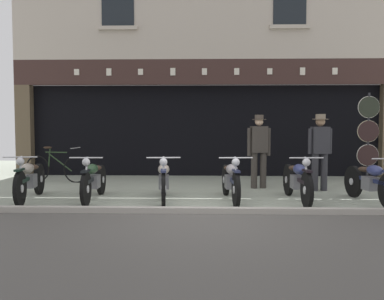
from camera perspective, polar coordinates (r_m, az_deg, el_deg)
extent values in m
cube|color=#98A08D|center=(12.48, 1.60, -3.69)|extent=(22.77, 10.00, 0.08)
cube|color=#A39C93|center=(7.62, 1.45, -8.09)|extent=(22.77, 0.16, 0.18)
cube|color=black|center=(14.68, 1.64, 2.66)|extent=(9.91, 4.00, 2.60)
cube|color=brown|center=(13.60, -20.74, 2.34)|extent=(0.44, 0.36, 2.60)
cube|color=black|center=(12.93, 1.62, 3.10)|extent=(9.48, 0.03, 2.18)
cube|color=#392521|center=(12.57, 1.62, 10.02)|extent=(10.77, 0.24, 0.70)
cube|color=silver|center=(12.96, -14.68, 9.71)|extent=(0.14, 0.03, 0.17)
cube|color=silver|center=(12.73, -10.69, 9.88)|extent=(0.14, 0.03, 0.20)
cube|color=silver|center=(12.57, -6.67, 10.00)|extent=(0.14, 0.03, 0.17)
cube|color=silver|center=(12.47, -2.49, 10.07)|extent=(0.14, 0.03, 0.21)
cube|color=silver|center=(12.44, 1.61, 10.09)|extent=(0.14, 0.03, 0.18)
cube|color=silver|center=(12.47, 5.79, 10.06)|extent=(0.14, 0.03, 0.18)
cube|color=silver|center=(12.56, 10.01, 9.97)|extent=(0.14, 0.03, 0.17)
cube|color=silver|center=(12.72, 14.09, 9.84)|extent=(0.14, 0.03, 0.21)
cube|color=silver|center=(12.94, 17.97, 9.66)|extent=(0.14, 0.03, 0.18)
cube|color=#BEB1A0|center=(13.00, 1.64, 18.36)|extent=(10.77, 0.40, 3.11)
cube|color=black|center=(13.03, -9.57, 18.28)|extent=(0.90, 0.02, 1.30)
cube|color=#BEB1A0|center=(12.83, -9.57, 15.30)|extent=(1.10, 0.12, 0.10)
cube|color=black|center=(13.00, 12.53, 18.28)|extent=(0.90, 0.02, 1.30)
cube|color=#BEB1A0|center=(12.80, 12.51, 15.29)|extent=(1.10, 0.12, 0.10)
cylinder|color=black|center=(8.74, -21.35, -4.68)|extent=(0.15, 0.67, 0.66)
cylinder|color=silver|center=(8.74, -21.35, -4.68)|extent=(0.12, 0.16, 0.15)
cylinder|color=black|center=(10.07, -19.13, -3.55)|extent=(0.16, 0.67, 0.66)
cylinder|color=silver|center=(10.07, -19.13, -3.55)|extent=(0.13, 0.16, 0.15)
cube|color=black|center=(9.39, -20.18, -3.35)|extent=(0.22, 1.28, 0.07)
cube|color=slate|center=(9.40, -20.17, -3.78)|extent=(0.24, 0.34, 0.26)
ellipsoid|color=#A5998C|center=(9.21, -20.48, -2.24)|extent=(0.27, 0.48, 0.20)
ellipsoid|color=#38281E|center=(9.61, -19.81, -2.11)|extent=(0.23, 0.32, 0.10)
cube|color=black|center=(8.70, -21.40, -2.39)|extent=(0.14, 0.37, 0.04)
sphere|color=silver|center=(8.74, -21.32, -1.38)|extent=(0.15, 0.15, 0.15)
cylinder|color=silver|center=(8.73, -21.33, -0.86)|extent=(0.62, 0.10, 0.02)
cylinder|color=silver|center=(8.74, -21.32, -2.76)|extent=(0.07, 0.26, 0.61)
cylinder|color=black|center=(8.40, -13.57, -4.95)|extent=(0.09, 0.64, 0.63)
cylinder|color=silver|center=(8.40, -13.57, -4.95)|extent=(0.10, 0.14, 0.14)
cylinder|color=black|center=(9.71, -11.65, -3.76)|extent=(0.10, 0.64, 0.63)
cylinder|color=silver|center=(9.71, -11.65, -3.76)|extent=(0.11, 0.14, 0.14)
cube|color=black|center=(9.04, -12.55, -3.56)|extent=(0.10, 1.25, 0.07)
cube|color=slate|center=(9.05, -12.54, -4.00)|extent=(0.21, 0.33, 0.26)
ellipsoid|color=#2A472C|center=(8.86, -12.80, -2.41)|extent=(0.23, 0.47, 0.20)
ellipsoid|color=#38281E|center=(9.26, -12.23, -2.27)|extent=(0.21, 0.31, 0.10)
cube|color=black|center=(8.36, -13.60, -2.66)|extent=(0.11, 0.36, 0.04)
sphere|color=silver|center=(8.40, -13.52, -1.52)|extent=(0.15, 0.15, 0.15)
cylinder|color=silver|center=(8.40, -13.53, -0.97)|extent=(0.62, 0.04, 0.02)
cylinder|color=silver|center=(8.41, -13.53, -2.96)|extent=(0.04, 0.29, 0.60)
cylinder|color=black|center=(8.09, -3.70, -5.13)|extent=(0.13, 0.66, 0.65)
cylinder|color=silver|center=(8.09, -3.70, -5.13)|extent=(0.11, 0.15, 0.14)
cylinder|color=black|center=(9.42, -3.63, -3.87)|extent=(0.14, 0.66, 0.65)
cylinder|color=silver|center=(9.42, -3.63, -3.87)|extent=(0.12, 0.15, 0.14)
cube|color=#282F52|center=(8.74, -3.66, -3.67)|extent=(0.18, 1.24, 0.07)
cube|color=slate|center=(8.75, -3.66, -4.13)|extent=(0.23, 0.34, 0.26)
ellipsoid|color=#A5988C|center=(8.55, -3.68, -2.48)|extent=(0.26, 0.48, 0.20)
ellipsoid|color=#38281E|center=(8.96, -3.66, -2.33)|extent=(0.23, 0.32, 0.10)
cube|color=#282F52|center=(8.04, -3.71, -2.69)|extent=(0.13, 0.37, 0.04)
sphere|color=silver|center=(8.09, -3.71, -1.56)|extent=(0.15, 0.15, 0.15)
cylinder|color=silver|center=(8.08, -3.71, -0.99)|extent=(0.62, 0.08, 0.02)
cylinder|color=silver|center=(8.09, -3.70, -3.05)|extent=(0.06, 0.24, 0.62)
cylinder|color=black|center=(8.10, 5.71, -5.13)|extent=(0.13, 0.65, 0.65)
cylinder|color=silver|center=(8.10, 5.71, -5.13)|extent=(0.11, 0.15, 0.14)
cylinder|color=black|center=(9.45, 4.38, -3.86)|extent=(0.14, 0.65, 0.65)
cylinder|color=silver|center=(9.45, 4.38, -3.86)|extent=(0.12, 0.15, 0.14)
cube|color=#252B49|center=(8.76, 5.00, -3.67)|extent=(0.19, 1.27, 0.07)
cube|color=slate|center=(8.77, 5.00, -4.12)|extent=(0.23, 0.34, 0.26)
ellipsoid|color=gray|center=(8.57, 5.17, -2.49)|extent=(0.26, 0.48, 0.20)
ellipsoid|color=#38281E|center=(8.98, 4.78, -2.33)|extent=(0.23, 0.32, 0.10)
cube|color=#252B49|center=(8.05, 5.73, -2.71)|extent=(0.13, 0.37, 0.04)
sphere|color=silver|center=(8.10, 5.67, -1.57)|extent=(0.15, 0.15, 0.15)
cylinder|color=silver|center=(8.09, 5.67, -1.01)|extent=(0.62, 0.08, 0.02)
cylinder|color=silver|center=(8.10, 5.68, -3.06)|extent=(0.06, 0.26, 0.61)
cylinder|color=black|center=(8.26, 14.62, -5.04)|extent=(0.10, 0.66, 0.66)
cylinder|color=silver|center=(8.26, 14.62, -5.04)|extent=(0.11, 0.15, 0.15)
cylinder|color=black|center=(9.62, 12.33, -3.77)|extent=(0.11, 0.66, 0.66)
cylinder|color=silver|center=(9.62, 12.33, -3.77)|extent=(0.12, 0.15, 0.15)
cube|color=black|center=(8.92, 13.40, -3.59)|extent=(0.13, 1.31, 0.07)
cube|color=slate|center=(8.93, 13.39, -4.04)|extent=(0.22, 0.33, 0.26)
ellipsoid|color=navy|center=(8.73, 13.70, -2.43)|extent=(0.24, 0.47, 0.20)
ellipsoid|color=#38281E|center=(9.15, 13.02, -2.27)|extent=(0.21, 0.31, 0.10)
cube|color=black|center=(8.21, 14.66, -2.62)|extent=(0.12, 0.36, 0.04)
sphere|color=silver|center=(8.25, 14.56, -1.54)|extent=(0.15, 0.15, 0.15)
cylinder|color=silver|center=(8.25, 14.57, -0.99)|extent=(0.62, 0.05, 0.02)
cylinder|color=silver|center=(8.26, 14.58, -3.01)|extent=(0.05, 0.28, 0.61)
cylinder|color=black|center=(9.75, 20.12, -3.84)|extent=(0.18, 0.65, 0.65)
cylinder|color=silver|center=(9.75, 20.12, -3.84)|extent=(0.13, 0.16, 0.14)
cube|color=#1E264A|center=(9.17, 22.02, -3.60)|extent=(0.26, 1.19, 0.07)
cube|color=slate|center=(9.18, 22.01, -4.03)|extent=(0.25, 0.35, 0.26)
ellipsoid|color=navy|center=(9.01, 22.53, -2.45)|extent=(0.29, 0.49, 0.20)
ellipsoid|color=#38281E|center=(9.35, 21.34, -2.33)|extent=(0.25, 0.33, 0.10)
cylinder|color=#38332D|center=(10.52, 9.18, -2.55)|extent=(0.15, 0.15, 0.86)
cylinder|color=#38332D|center=(10.45, 8.03, -2.57)|extent=(0.15, 0.15, 0.86)
cube|color=#38332D|center=(10.43, 8.64, 1.36)|extent=(0.41, 0.28, 0.62)
cube|color=silver|center=(10.54, 8.46, 1.79)|extent=(0.14, 0.04, 0.34)
cube|color=brown|center=(10.55, 8.44, 1.73)|extent=(0.05, 0.02, 0.32)
cylinder|color=#38332D|center=(10.50, 9.87, 1.05)|extent=(0.09, 0.09, 0.65)
cylinder|color=#38332D|center=(10.37, 7.40, 1.04)|extent=(0.09, 0.09, 0.65)
sphere|color=beige|center=(10.42, 8.66, 3.64)|extent=(0.19, 0.19, 0.19)
cylinder|color=#4C4238|center=(10.42, 8.67, 3.93)|extent=(0.33, 0.33, 0.01)
cylinder|color=#4C4238|center=(10.42, 8.67, 4.22)|extent=(0.20, 0.20, 0.11)
cylinder|color=#2D2D33|center=(10.43, 16.69, -2.70)|extent=(0.15, 0.15, 0.86)
cylinder|color=#2D2D33|center=(10.34, 15.59, -2.74)|extent=(0.15, 0.15, 0.86)
cube|color=#2D2D33|center=(10.33, 16.22, 1.22)|extent=(0.41, 0.29, 0.61)
cube|color=white|center=(10.43, 15.96, 1.65)|extent=(0.14, 0.05, 0.34)
cube|color=black|center=(10.45, 15.93, 1.59)|extent=(0.05, 0.02, 0.32)
cylinder|color=#2D2D33|center=(10.43, 17.39, 1.11)|extent=(0.09, 0.09, 0.57)
cylinder|color=#2D2D33|center=(10.24, 15.02, 1.11)|extent=(0.09, 0.09, 0.57)
sphere|color=#9E7A5B|center=(10.32, 16.26, 3.53)|extent=(0.21, 0.21, 0.21)
cylinder|color=#7F705B|center=(10.32, 16.26, 3.85)|extent=(0.35, 0.35, 0.01)
cylinder|color=#7F705B|center=(10.32, 16.27, 4.16)|extent=(0.22, 0.22, 0.11)
cylinder|color=#232328|center=(12.01, 21.78, 1.43)|extent=(0.06, 0.06, 2.29)
cylinder|color=#23281E|center=(11.99, 21.90, 5.17)|extent=(0.53, 0.03, 0.53)
torus|color=silver|center=(12.01, 21.87, 5.17)|extent=(0.55, 0.04, 0.55)
cylinder|color=black|center=(11.99, 21.83, 2.27)|extent=(0.53, 0.03, 0.53)
torus|color=beige|center=(12.01, 21.80, 2.27)|extent=(0.55, 0.04, 0.55)
cylinder|color=black|center=(12.02, 21.76, -0.63)|extent=(0.53, 0.03, 0.53)
torus|color=silver|center=(12.03, 21.73, -0.62)|extent=(0.55, 0.04, 0.55)
cube|color=beige|center=(12.90, -5.94, 5.00)|extent=(0.77, 0.02, 1.08)
cube|color=#1E3323|center=(12.90, -5.96, 6.95)|extent=(0.77, 0.01, 0.20)
cube|color=silver|center=(13.11, -11.05, 4.55)|extent=(0.81, 0.02, 1.01)
cube|color=#1E3323|center=(13.11, -11.09, 6.33)|extent=(0.81, 0.01, 0.20)
torus|color=black|center=(11.73, -14.77, -2.47)|extent=(0.69, 0.17, 0.70)
torus|color=black|center=(12.28, -19.33, -2.29)|extent=(0.69, 0.17, 0.70)
cylinder|color=#23381E|center=(11.92, -16.66, -1.54)|extent=(0.65, 0.16, 0.46)
cylinder|color=#23381E|center=(11.96, -17.14, -0.28)|extent=(0.60, 0.14, 0.03)
cylinder|color=#23381E|center=(12.07, -17.95, -0.93)|extent=(0.09, 0.05, 0.52)
ellipsoid|color=#332319|center=(12.07, -18.15, 0.30)|extent=(0.26, 0.16, 0.06)
cylinder|color=silver|center=(11.68, -14.82, 0.26)|extent=(0.11, 0.49, 0.02)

